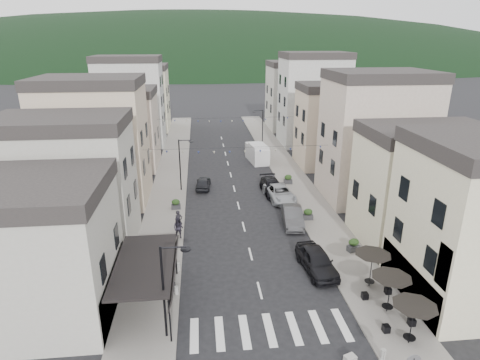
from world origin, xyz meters
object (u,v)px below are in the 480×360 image
object	(u,v)px
pedestrian_b	(178,228)
parked_car_b	(293,217)
delivery_van	(257,153)
pedestrian_a	(179,221)
parked_car_c	(280,193)
parked_car_e	(203,183)
parked_car_a	(317,261)
parked_car_d	(272,187)

from	to	relation	value
pedestrian_b	parked_car_b	bearing A→B (deg)	30.92
delivery_van	pedestrian_a	xyz separation A→B (m)	(-10.12, -21.00, -0.15)
parked_car_b	pedestrian_a	world-z (taller)	pedestrian_a
parked_car_c	pedestrian_a	size ratio (longest dim) A/B	2.79
delivery_van	pedestrian_b	bearing A→B (deg)	-122.14
parked_car_e	parked_car_c	bearing A→B (deg)	157.46
parked_car_c	parked_car_e	world-z (taller)	parked_car_c
parked_car_a	parked_car_e	distance (m)	20.15
parked_car_d	pedestrian_a	bearing A→B (deg)	-143.38
parked_car_e	pedestrian_a	world-z (taller)	pedestrian_a
pedestrian_a	pedestrian_b	size ratio (longest dim) A/B	1.03
parked_car_b	pedestrian_b	bearing A→B (deg)	-164.11
parked_car_a	delivery_van	distance (m)	28.46
pedestrian_a	pedestrian_b	world-z (taller)	pedestrian_a
parked_car_d	parked_car_e	world-z (taller)	parked_car_d
delivery_van	pedestrian_a	world-z (taller)	delivery_van
parked_car_d	delivery_van	bearing A→B (deg)	85.83
parked_car_a	parked_car_d	bearing A→B (deg)	85.75
parked_car_d	delivery_van	distance (m)	12.43
parked_car_b	pedestrian_a	size ratio (longest dim) A/B	2.48
parked_car_b	pedestrian_b	size ratio (longest dim) A/B	2.56
delivery_van	pedestrian_a	bearing A→B (deg)	-123.55
parked_car_c	pedestrian_a	xyz separation A→B (m)	(-10.51, -6.68, 0.34)
pedestrian_a	parked_car_d	bearing A→B (deg)	14.59
parked_car_d	pedestrian_b	distance (m)	14.11
delivery_van	parked_car_a	bearing A→B (deg)	-97.03
parked_car_a	parked_car_d	world-z (taller)	parked_car_a
parked_car_d	parked_car_e	size ratio (longest dim) A/B	1.33
pedestrian_b	parked_car_d	bearing A→B (deg)	65.51
parked_car_b	parked_car_e	bearing A→B (deg)	133.77
pedestrian_b	delivery_van	bearing A→B (deg)	86.50
pedestrian_a	parked_car_a	bearing A→B (deg)	-61.22
parked_car_e	pedestrian_b	bearing A→B (deg)	84.50
parked_car_b	parked_car_c	xyz separation A→B (m)	(0.01, 6.16, -0.04)
parked_car_a	pedestrian_b	bearing A→B (deg)	143.89
parked_car_d	delivery_van	xyz separation A→B (m)	(0.07, 12.42, 0.49)
parked_car_a	delivery_van	xyz separation A→B (m)	(-0.39, 28.45, 0.40)
parked_car_b	parked_car_d	size ratio (longest dim) A/B	0.92
parked_car_b	delivery_van	size ratio (longest dim) A/B	0.87
parked_car_a	parked_car_b	size ratio (longest dim) A/B	1.03
parked_car_a	parked_car_c	bearing A→B (deg)	84.12
parked_car_a	pedestrian_b	xyz separation A→B (m)	(-10.49, 6.11, 0.21)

